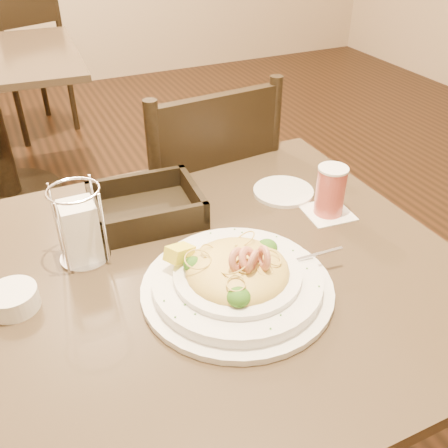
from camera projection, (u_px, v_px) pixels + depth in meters
name	position (u px, v px, depth m)	size (l,w,h in m)	color
main_table	(228.00, 341.00, 1.12)	(0.90, 0.90, 0.72)	black
dining_chair_near	(198.00, 210.00, 1.57)	(0.45, 0.45, 0.93)	black
dining_chair_far	(26.00, 55.00, 3.02)	(0.55, 0.55, 0.93)	black
pasta_bowl	(237.00, 278.00, 0.91)	(0.40, 0.36, 0.11)	white
drink_glass	(330.00, 191.00, 1.12)	(0.11, 0.11, 0.12)	white
bread_basket	(146.00, 209.00, 1.12)	(0.25, 0.21, 0.07)	black
napkin_caddy	(81.00, 230.00, 0.97)	(0.10, 0.10, 0.16)	silver
side_plate	(283.00, 191.00, 1.22)	(0.15, 0.15, 0.01)	white
butter_ramekin	(13.00, 299.00, 0.88)	(0.09, 0.09, 0.04)	white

